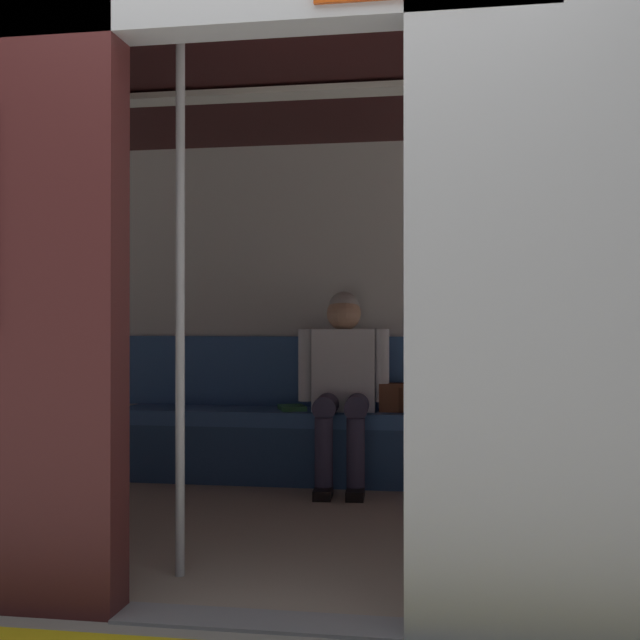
% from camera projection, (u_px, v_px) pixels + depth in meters
% --- Properties ---
extents(ground_plane, '(60.00, 60.00, 0.00)m').
position_uv_depth(ground_plane, '(259.00, 623.00, 2.74)').
color(ground_plane, gray).
extents(train_car, '(6.40, 2.88, 2.26)m').
position_uv_depth(train_car, '(310.00, 213.00, 4.00)').
color(train_car, silver).
rests_on(train_car, ground_plane).
extents(bench_seat, '(2.93, 0.44, 0.45)m').
position_uv_depth(bench_seat, '(352.00, 429.00, 5.07)').
color(bench_seat, '#38609E').
rests_on(bench_seat, ground_plane).
extents(person_seated, '(0.55, 0.69, 1.17)m').
position_uv_depth(person_seated, '(343.00, 375.00, 5.03)').
color(person_seated, silver).
rests_on(person_seated, ground_plane).
extents(handbag, '(0.26, 0.15, 0.17)m').
position_uv_depth(handbag, '(402.00, 398.00, 5.06)').
color(handbag, brown).
rests_on(handbag, bench_seat).
extents(book, '(0.22, 0.26, 0.03)m').
position_uv_depth(book, '(292.00, 408.00, 5.16)').
color(book, '#33723F').
rests_on(book, bench_seat).
extents(grab_pole_door, '(0.04, 0.04, 2.12)m').
position_uv_depth(grab_pole_door, '(180.00, 303.00, 3.24)').
color(grab_pole_door, silver).
rests_on(grab_pole_door, ground_plane).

